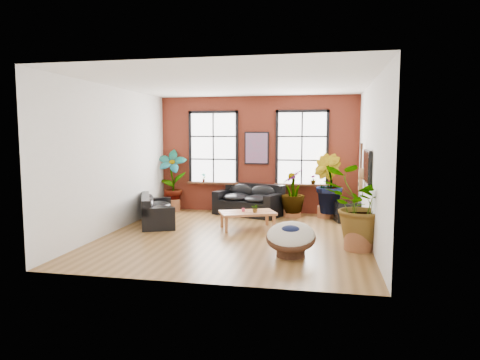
# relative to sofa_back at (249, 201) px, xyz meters

# --- Properties ---
(room) EXTENTS (6.04, 6.54, 3.54)m
(room) POSITION_rel_sofa_back_xyz_m (0.14, -2.58, 1.34)
(room) COLOR brown
(room) RESTS_ON ground
(sofa_back) EXTENTS (2.16, 1.57, 0.90)m
(sofa_back) POSITION_rel_sofa_back_xyz_m (0.00, 0.00, 0.00)
(sofa_back) COLOR black
(sofa_back) RESTS_ON ground
(sofa_left) EXTENTS (1.51, 2.08, 0.76)m
(sofa_left) POSITION_rel_sofa_back_xyz_m (-2.20, -1.79, -0.06)
(sofa_left) COLOR black
(sofa_left) RESTS_ON ground
(coffee_table) EXTENTS (1.54, 1.24, 0.52)m
(coffee_table) POSITION_rel_sofa_back_xyz_m (0.29, -1.91, -0.02)
(coffee_table) COLOR #A7663C
(coffee_table) RESTS_ON ground
(papasan_chair) EXTENTS (1.00, 1.02, 0.72)m
(papasan_chair) POSITION_rel_sofa_back_xyz_m (1.54, -4.16, -0.03)
(papasan_chair) COLOR #3E2316
(papasan_chair) RESTS_ON ground
(poster) EXTENTS (0.74, 0.06, 0.98)m
(poster) POSITION_rel_sofa_back_xyz_m (0.14, 0.46, 1.54)
(poster) COLOR black
(poster) RESTS_ON room
(tv_wall_unit) EXTENTS (0.13, 1.86, 1.20)m
(tv_wall_unit) POSITION_rel_sofa_back_xyz_m (3.07, -2.13, 1.14)
(tv_wall_unit) COLOR black
(tv_wall_unit) RESTS_ON room
(media_box) EXTENTS (0.75, 0.66, 0.55)m
(media_box) POSITION_rel_sofa_back_xyz_m (2.81, -0.54, -0.13)
(media_box) COLOR black
(media_box) RESTS_ON ground
(pot_back_left) EXTENTS (0.61, 0.61, 0.36)m
(pot_back_left) POSITION_rel_sofa_back_xyz_m (-2.46, 0.15, -0.22)
(pot_back_left) COLOR brown
(pot_back_left) RESTS_ON ground
(pot_back_right) EXTENTS (0.56, 0.56, 0.33)m
(pot_back_right) POSITION_rel_sofa_back_xyz_m (2.21, -0.04, -0.24)
(pot_back_right) COLOR brown
(pot_back_right) RESTS_ON ground
(pot_right_wall) EXTENTS (0.75, 0.75, 0.43)m
(pot_right_wall) POSITION_rel_sofa_back_xyz_m (2.87, -3.43, -0.19)
(pot_right_wall) COLOR brown
(pot_right_wall) RESTS_ON ground
(pot_mid) EXTENTS (0.54, 0.54, 0.37)m
(pot_mid) POSITION_rel_sofa_back_xyz_m (1.27, -0.13, -0.22)
(pot_mid) COLOR brown
(pot_mid) RESTS_ON ground
(floor_plant_back_left) EXTENTS (1.01, 0.76, 1.75)m
(floor_plant_back_left) POSITION_rel_sofa_back_xyz_m (-2.46, 0.19, 0.62)
(floor_plant_back_left) COLOR #144C20
(floor_plant_back_left) RESTS_ON ground
(floor_plant_back_right) EXTENTS (1.15, 1.18, 1.67)m
(floor_plant_back_right) POSITION_rel_sofa_back_xyz_m (2.24, -0.06, 0.58)
(floor_plant_back_right) COLOR #144C20
(floor_plant_back_right) RESTS_ON ground
(floor_plant_right_wall) EXTENTS (1.64, 1.51, 1.54)m
(floor_plant_right_wall) POSITION_rel_sofa_back_xyz_m (2.84, -3.41, 0.52)
(floor_plant_right_wall) COLOR #144C20
(floor_plant_right_wall) RESTS_ON ground
(floor_plant_mid) EXTENTS (0.80, 0.80, 1.23)m
(floor_plant_mid) POSITION_rel_sofa_back_xyz_m (1.28, -0.16, 0.35)
(floor_plant_mid) COLOR #144C20
(floor_plant_mid) RESTS_ON ground
(table_plant) EXTENTS (0.24, 0.22, 0.22)m
(table_plant) POSITION_rel_sofa_back_xyz_m (0.50, -1.98, 0.14)
(table_plant) COLOR #144C20
(table_plant) RESTS_ON coffee_table
(sill_plant_left) EXTENTS (0.17, 0.17, 0.27)m
(sill_plant_left) POSITION_rel_sofa_back_xyz_m (-1.51, 0.41, 0.63)
(sill_plant_left) COLOR #144C20
(sill_plant_left) RESTS_ON room
(sill_plant_right) EXTENTS (0.19, 0.19, 0.27)m
(sill_plant_right) POSITION_rel_sofa_back_xyz_m (1.84, 0.41, 0.63)
(sill_plant_right) COLOR #144C20
(sill_plant_right) RESTS_ON room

